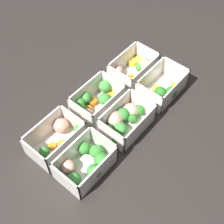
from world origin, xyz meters
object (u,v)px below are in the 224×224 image
at_px(container_near_center, 94,103).
at_px(container_near_right, 58,137).
at_px(container_far_left, 161,90).
at_px(container_near_left, 133,70).
at_px(container_far_center, 124,120).
at_px(container_far_right, 86,163).

distance_m(container_near_center, container_near_right, 0.16).
height_order(container_near_right, container_far_left, same).
bearing_deg(container_near_left, container_near_right, 0.06).
height_order(container_far_center, container_far_right, same).
relative_size(container_far_left, container_far_right, 1.00).
bearing_deg(container_near_left, container_near_center, -1.00).
bearing_deg(container_near_left, container_far_center, 30.88).
relative_size(container_near_center, container_far_center, 1.15).
bearing_deg(container_far_left, container_far_right, -0.92).
distance_m(container_near_right, container_far_center, 0.20).
distance_m(container_near_right, container_far_left, 0.35).
relative_size(container_far_left, container_far_center, 0.96).
xyz_separation_m(container_far_left, container_far_center, (0.17, -0.02, 0.00)).
bearing_deg(container_far_left, container_near_center, -35.64).
bearing_deg(container_near_center, container_far_left, 144.36).
height_order(container_near_center, container_far_center, same).
relative_size(container_far_center, container_far_right, 1.04).
bearing_deg(container_far_center, container_near_left, -149.12).
distance_m(container_near_left, container_near_center, 0.19).
bearing_deg(container_near_right, container_far_right, 85.44).
distance_m(container_far_center, container_far_right, 0.18).
height_order(container_far_left, container_far_center, same).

